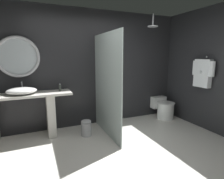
{
  "coord_description": "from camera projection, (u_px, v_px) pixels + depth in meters",
  "views": [
    {
      "loc": [
        -1.09,
        -2.13,
        1.61
      ],
      "look_at": [
        0.25,
        0.98,
        0.97
      ],
      "focal_mm": 29.1,
      "sensor_mm": 36.0,
      "label": 1
    }
  ],
  "objects": [
    {
      "name": "rain_shower_head",
      "position": [
        153.0,
        26.0,
        3.99
      ],
      "size": [
        0.23,
        0.23,
        0.28
      ],
      "color": "#B7B7BC"
    },
    {
      "name": "ground_plane",
      "position": [
        123.0,
        167.0,
        2.65
      ],
      "size": [
        5.76,
        5.76,
        0.0
      ],
      "primitive_type": "plane",
      "color": "silver"
    },
    {
      "name": "back_wall_panel",
      "position": [
        86.0,
        69.0,
        4.12
      ],
      "size": [
        4.8,
        0.1,
        2.6
      ],
      "primitive_type": "cube",
      "color": "#232326",
      "rests_on": "ground_plane"
    },
    {
      "name": "side_wall_right",
      "position": [
        203.0,
        69.0,
        4.0
      ],
      "size": [
        0.1,
        2.47,
        2.6
      ],
      "primitive_type": "cube",
      "color": "#232326",
      "rests_on": "ground_plane"
    },
    {
      "name": "toilet",
      "position": [
        164.0,
        108.0,
        4.71
      ],
      "size": [
        0.43,
        0.63,
        0.51
      ],
      "color": "white",
      "rests_on": "ground_plane"
    },
    {
      "name": "vessel_sink",
      "position": [
        22.0,
        91.0,
        3.37
      ],
      "size": [
        0.53,
        0.43,
        0.22
      ],
      "color": "white",
      "rests_on": "vanity_counter"
    },
    {
      "name": "waste_bin",
      "position": [
        86.0,
        128.0,
        3.66
      ],
      "size": [
        0.21,
        0.21,
        0.33
      ],
      "color": "#B7B7BC",
      "rests_on": "ground_plane"
    },
    {
      "name": "hanging_bathrobe",
      "position": [
        203.0,
        72.0,
        3.85
      ],
      "size": [
        0.2,
        0.53,
        0.66
      ],
      "color": "#B7B7BC"
    },
    {
      "name": "shower_glass_panel",
      "position": [
        107.0,
        86.0,
        3.59
      ],
      "size": [
        0.02,
        1.38,
        2.03
      ],
      "primitive_type": "cube",
      "color": "silver",
      "rests_on": "ground_plane"
    },
    {
      "name": "soap_dispenser",
      "position": [
        60.0,
        88.0,
        3.67
      ],
      "size": [
        0.05,
        0.05,
        0.15
      ],
      "color": "#282D28",
      "rests_on": "vanity_counter"
    },
    {
      "name": "vanity_counter",
      "position": [
        22.0,
        112.0,
        3.45
      ],
      "size": [
        1.84,
        0.5,
        0.89
      ],
      "color": "silver",
      "rests_on": "ground_plane"
    },
    {
      "name": "round_wall_mirror",
      "position": [
        18.0,
        57.0,
        3.46
      ],
      "size": [
        0.79,
        0.06,
        0.79
      ],
      "color": "#B7B7BC"
    }
  ]
}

